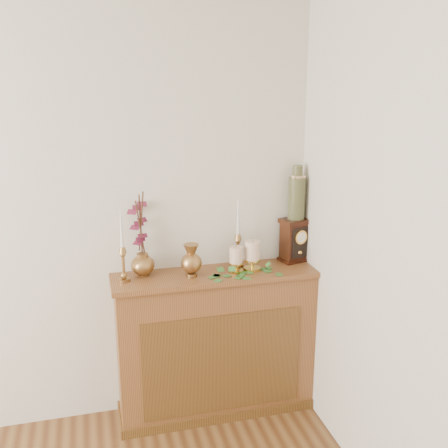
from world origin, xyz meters
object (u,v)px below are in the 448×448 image
object	(u,v)px
mantel_clock	(295,240)
ginger_jar	(140,236)
ceramic_vase	(297,195)
candlestick_center	(238,245)
candlestick_left	(123,259)
bud_vase	(191,261)

from	to	relation	value
mantel_clock	ginger_jar	bearing A→B (deg)	164.82
ceramic_vase	candlestick_center	bearing A→B (deg)	-177.75
ginger_jar	candlestick_left	bearing A→B (deg)	-138.16
bud_vase	mantel_clock	distance (m)	0.70
candlestick_left	ceramic_vase	xyz separation A→B (m)	(1.07, 0.09, 0.29)
candlestick_center	ginger_jar	size ratio (longest dim) A/B	0.82
candlestick_left	ginger_jar	size ratio (longest dim) A/B	0.82
candlestick_left	mantel_clock	bearing A→B (deg)	4.51
candlestick_left	candlestick_center	size ratio (longest dim) A/B	1.00
candlestick_center	ceramic_vase	xyz separation A→B (m)	(0.38, 0.01, 0.29)
ceramic_vase	mantel_clock	bearing A→B (deg)	-75.57
candlestick_center	ginger_jar	world-z (taller)	ginger_jar
mantel_clock	ceramic_vase	distance (m)	0.29
bud_vase	ginger_jar	world-z (taller)	ginger_jar
candlestick_left	bud_vase	bearing A→B (deg)	-3.82
ginger_jar	mantel_clock	bearing A→B (deg)	-0.75
candlestick_left	ceramic_vase	distance (m)	1.11
ginger_jar	mantel_clock	distance (m)	0.97
candlestick_left	ceramic_vase	world-z (taller)	ceramic_vase
candlestick_left	candlestick_center	bearing A→B (deg)	5.93
bud_vase	mantel_clock	size ratio (longest dim) A/B	0.72
mantel_clock	ceramic_vase	bearing A→B (deg)	90.00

